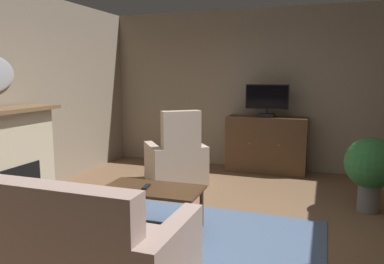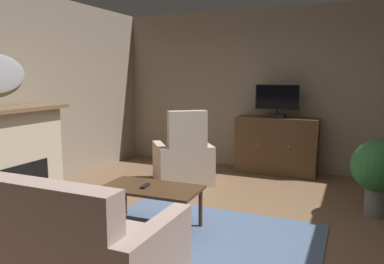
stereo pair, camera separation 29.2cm
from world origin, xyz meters
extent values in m
cube|color=brown|center=(0.00, 0.00, -0.02)|extent=(6.11, 7.10, 0.04)
cube|color=gray|center=(0.00, 3.30, 1.42)|extent=(6.11, 0.10, 2.84)
cube|color=slate|center=(0.06, -0.16, 0.01)|extent=(2.40, 2.12, 0.01)
cube|color=#4C4C51|center=(-2.12, -0.03, 0.02)|extent=(0.50, 1.52, 0.04)
cube|color=beige|center=(-2.51, -0.03, 0.62)|extent=(0.38, 1.32, 1.23)
cube|color=black|center=(-2.36, -0.03, 0.32)|extent=(0.10, 0.74, 0.52)
cube|color=brown|center=(-2.47, -0.03, 1.26)|extent=(0.50, 1.48, 0.05)
cube|color=#352315|center=(0.24, 2.95, 0.03)|extent=(1.30, 0.38, 0.06)
cube|color=#4C331E|center=(0.24, 2.95, 0.49)|extent=(1.36, 0.44, 0.97)
sphere|color=tan|center=(0.00, 2.72, 0.53)|extent=(0.03, 0.03, 0.03)
sphere|color=tan|center=(0.49, 2.72, 0.53)|extent=(0.03, 0.03, 0.03)
cube|color=black|center=(0.24, 2.90, 1.00)|extent=(0.26, 0.20, 0.06)
cylinder|color=black|center=(0.24, 2.90, 1.07)|extent=(0.04, 0.04, 0.08)
cube|color=black|center=(0.24, 2.90, 1.32)|extent=(0.72, 0.05, 0.41)
cube|color=black|center=(0.24, 2.87, 1.32)|extent=(0.68, 0.01, 0.37)
cube|color=#422B19|center=(-0.54, 0.05, 0.46)|extent=(1.09, 0.60, 0.03)
cylinder|color=#422B19|center=(-0.06, 0.30, 0.22)|extent=(0.04, 0.04, 0.44)
cylinder|color=#422B19|center=(-1.03, 0.27, 0.22)|extent=(0.04, 0.04, 0.44)
cylinder|color=#422B19|center=(-0.05, -0.17, 0.22)|extent=(0.04, 0.04, 0.44)
cylinder|color=#422B19|center=(-1.02, -0.20, 0.22)|extent=(0.04, 0.04, 0.44)
cube|color=black|center=(-0.60, 0.02, 0.48)|extent=(0.08, 0.18, 0.02)
cube|color=#A3897F|center=(-0.71, -1.21, 0.22)|extent=(1.72, 0.90, 0.43)
cube|color=#A3897F|center=(-0.71, -1.56, 0.70)|extent=(1.72, 0.20, 0.53)
cube|color=#B2A899|center=(-0.51, -1.35, 0.55)|extent=(0.37, 0.15, 0.36)
cube|color=#C6B29E|center=(-1.00, 1.84, 0.21)|extent=(0.96, 1.00, 0.41)
cube|color=#C6B29E|center=(-0.81, 1.59, 0.79)|extent=(0.56, 0.49, 0.75)
cube|color=#C6B29E|center=(-1.28, 1.63, 0.31)|extent=(0.61, 0.73, 0.61)
cube|color=#C6B29E|center=(-0.73, 2.06, 0.31)|extent=(0.61, 0.73, 0.61)
cylinder|color=slate|center=(1.74, 1.45, 0.17)|extent=(0.26, 0.26, 0.34)
sphere|color=#2D6B33|center=(1.74, 1.45, 0.62)|extent=(0.63, 0.63, 0.63)
camera|label=1|loc=(1.18, -3.50, 1.68)|focal=35.11mm
camera|label=2|loc=(1.45, -3.39, 1.68)|focal=35.11mm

